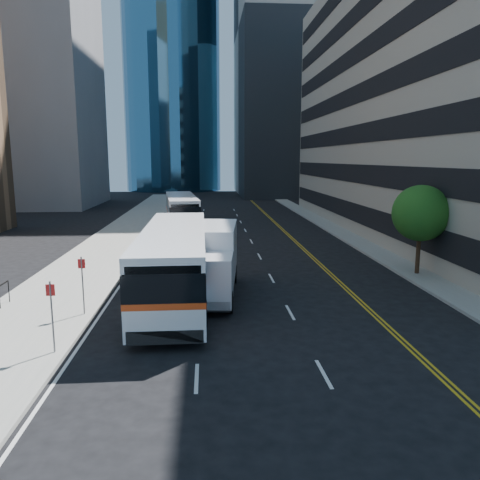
{
  "coord_description": "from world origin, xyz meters",
  "views": [
    {
      "loc": [
        -3.13,
        -17.57,
        6.7
      ],
      "look_at": [
        -1.53,
        4.73,
        2.8
      ],
      "focal_mm": 35.0,
      "sensor_mm": 36.0,
      "label": 1
    }
  ],
  "objects": [
    {
      "name": "sidewalk_east",
      "position": [
        9.0,
        25.0,
        0.07
      ],
      "size": [
        2.0,
        90.0,
        0.15
      ],
      "primitive_type": "cube",
      "color": "gray",
      "rests_on": "ground"
    },
    {
      "name": "ground",
      "position": [
        0.0,
        0.0,
        0.0
      ],
      "size": [
        160.0,
        160.0,
        0.0
      ],
      "primitive_type": "plane",
      "color": "black",
      "rests_on": "ground"
    },
    {
      "name": "street_tree",
      "position": [
        9.0,
        8.0,
        3.64
      ],
      "size": [
        3.2,
        3.2,
        5.1
      ],
      "color": "#332114",
      "rests_on": "sidewalk_east"
    },
    {
      "name": "office_tower_north",
      "position": [
        18.0,
        72.0,
        30.0
      ],
      "size": [
        30.0,
        28.0,
        60.0
      ],
      "primitive_type": "cube",
      "color": "gray",
      "rests_on": "ground"
    },
    {
      "name": "box_truck",
      "position": [
        -2.99,
        4.98,
        1.78
      ],
      "size": [
        3.09,
        7.27,
        3.38
      ],
      "rotation": [
        0.0,
        0.0,
        -0.1
      ],
      "color": "silver",
      "rests_on": "ground"
    },
    {
      "name": "bus_rear",
      "position": [
        -5.59,
        28.21,
        1.72
      ],
      "size": [
        3.94,
        12.42,
        3.15
      ],
      "rotation": [
        0.0,
        0.0,
        0.11
      ],
      "color": "silver",
      "rests_on": "ground"
    },
    {
      "name": "midrise_west",
      "position": [
        -28.0,
        52.0,
        17.5
      ],
      "size": [
        18.0,
        18.0,
        35.0
      ],
      "primitive_type": "cube",
      "color": "gray",
      "rests_on": "ground"
    },
    {
      "name": "sidewalk_west",
      "position": [
        -10.5,
        25.0,
        0.07
      ],
      "size": [
        5.0,
        90.0,
        0.15
      ],
      "primitive_type": "cube",
      "color": "gray",
      "rests_on": "ground"
    },
    {
      "name": "bus_front",
      "position": [
        -4.68,
        4.49,
        1.87
      ],
      "size": [
        3.05,
        13.3,
        3.42
      ],
      "rotation": [
        0.0,
        0.0,
        0.01
      ],
      "color": "white",
      "rests_on": "ground"
    }
  ]
}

